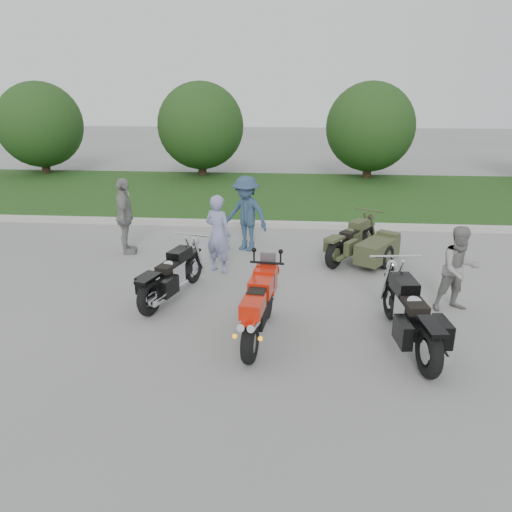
# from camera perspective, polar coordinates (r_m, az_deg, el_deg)

# --- Properties ---
(ground) EXTENTS (80.00, 80.00, 0.00)m
(ground) POSITION_cam_1_polar(r_m,az_deg,el_deg) (8.73, -2.95, -7.35)
(ground) COLOR #969591
(ground) RESTS_ON ground
(curb) EXTENTS (60.00, 0.30, 0.15)m
(curb) POSITION_cam_1_polar(r_m,az_deg,el_deg) (14.30, 0.21, 3.68)
(curb) COLOR #B9B6AE
(curb) RESTS_ON ground
(grass_strip) EXTENTS (60.00, 8.00, 0.14)m
(grass_strip) POSITION_cam_1_polar(r_m,az_deg,el_deg) (18.33, 1.26, 7.12)
(grass_strip) COLOR #29541D
(grass_strip) RESTS_ON ground
(tree_far_left) EXTENTS (3.60, 3.60, 4.00)m
(tree_far_left) POSITION_cam_1_polar(r_m,az_deg,el_deg) (24.02, -23.44, 13.59)
(tree_far_left) COLOR #3F2B1C
(tree_far_left) RESTS_ON ground
(tree_mid_left) EXTENTS (3.60, 3.60, 4.00)m
(tree_mid_left) POSITION_cam_1_polar(r_m,az_deg,el_deg) (21.70, -6.32, 14.56)
(tree_mid_left) COLOR #3F2B1C
(tree_mid_left) RESTS_ON ground
(tree_mid_right) EXTENTS (3.60, 3.60, 4.00)m
(tree_mid_right) POSITION_cam_1_polar(r_m,az_deg,el_deg) (21.51, 12.92, 14.17)
(tree_mid_right) COLOR #3F2B1C
(tree_mid_right) RESTS_ON ground
(sportbike_red) EXTENTS (0.50, 2.12, 1.01)m
(sportbike_red) POSITION_cam_1_polar(r_m,az_deg,el_deg) (7.85, 0.31, -5.73)
(sportbike_red) COLOR black
(sportbike_red) RESTS_ON ground
(cruiser_left) EXTENTS (0.79, 2.24, 0.88)m
(cruiser_left) POSITION_cam_1_polar(r_m,az_deg,el_deg) (9.49, -9.74, -2.41)
(cruiser_left) COLOR black
(cruiser_left) RESTS_ON ground
(cruiser_right) EXTENTS (0.59, 2.55, 0.98)m
(cruiser_right) POSITION_cam_1_polar(r_m,az_deg,el_deg) (8.03, 17.35, -6.79)
(cruiser_right) COLOR black
(cruiser_right) RESTS_ON ground
(cruiser_sidecar) EXTENTS (1.78, 2.09, 0.87)m
(cruiser_sidecar) POSITION_cam_1_polar(r_m,az_deg,el_deg) (11.50, 12.44, 1.05)
(cruiser_sidecar) COLOR black
(cruiser_sidecar) RESTS_ON ground
(person_stripe) EXTENTS (0.74, 0.64, 1.70)m
(person_stripe) POSITION_cam_1_polar(r_m,az_deg,el_deg) (10.67, -4.33, 2.53)
(person_stripe) COLOR #8689B6
(person_stripe) RESTS_ON ground
(person_grey) EXTENTS (0.88, 0.75, 1.56)m
(person_grey) POSITION_cam_1_polar(r_m,az_deg,el_deg) (9.52, 22.19, -1.41)
(person_grey) COLOR gray
(person_grey) RESTS_ON ground
(person_denim) EXTENTS (1.36, 1.16, 1.83)m
(person_denim) POSITION_cam_1_polar(r_m,az_deg,el_deg) (12.06, -1.14, 4.85)
(person_denim) COLOR #2D4560
(person_denim) RESTS_ON ground
(person_back) EXTENTS (0.70, 1.15, 1.82)m
(person_back) POSITION_cam_1_polar(r_m,az_deg,el_deg) (12.23, -14.76, 4.40)
(person_back) COLOR gray
(person_back) RESTS_ON ground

